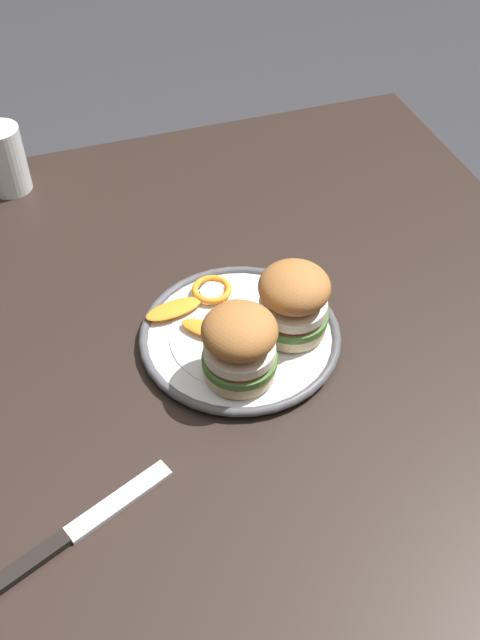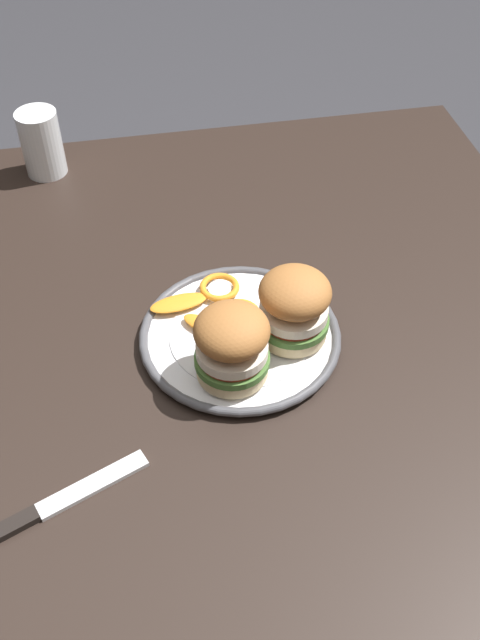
{
  "view_description": "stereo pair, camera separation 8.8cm",
  "coord_description": "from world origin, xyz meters",
  "px_view_note": "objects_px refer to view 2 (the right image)",
  "views": [
    {
      "loc": [
        -0.54,
        0.24,
        1.45
      ],
      "look_at": [
        0.08,
        0.03,
        0.79
      ],
      "focal_mm": 40.41,
      "sensor_mm": 36.0,
      "label": 1
    },
    {
      "loc": [
        -0.56,
        0.15,
        1.45
      ],
      "look_at": [
        0.08,
        0.03,
        0.79
      ],
      "focal_mm": 40.41,
      "sensor_mm": 36.0,
      "label": 2
    }
  ],
  "objects_px": {
    "table_knife": "(42,512)",
    "sandwich_half_left": "(294,306)",
    "sandwich_half_right": "(232,344)",
    "dining_table": "(274,428)",
    "drinking_glass": "(42,147)",
    "dinner_plate": "(240,336)"
  },
  "relations": [
    {
      "from": "table_knife",
      "to": "sandwich_half_left",
      "type": "bearing_deg",
      "value": -59.1
    },
    {
      "from": "sandwich_half_left",
      "to": "sandwich_half_right",
      "type": "distance_m",
      "value": 0.1
    },
    {
      "from": "dining_table",
      "to": "drinking_glass",
      "type": "height_order",
      "value": "drinking_glass"
    },
    {
      "from": "dining_table",
      "to": "sandwich_half_right",
      "type": "relative_size",
      "value": 9.99
    },
    {
      "from": "sandwich_half_right",
      "to": "drinking_glass",
      "type": "distance_m",
      "value": 0.56
    },
    {
      "from": "sandwich_half_left",
      "to": "table_knife",
      "type": "relative_size",
      "value": 0.59
    },
    {
      "from": "dining_table",
      "to": "table_knife",
      "type": "bearing_deg",
      "value": 114.59
    },
    {
      "from": "dinner_plate",
      "to": "table_knife",
      "type": "bearing_deg",
      "value": 129.04
    },
    {
      "from": "dining_table",
      "to": "dinner_plate",
      "type": "relative_size",
      "value": 4.58
    },
    {
      "from": "dining_table",
      "to": "sandwich_half_right",
      "type": "distance_m",
      "value": 0.18
    },
    {
      "from": "sandwich_half_right",
      "to": "drinking_glass",
      "type": "bearing_deg",
      "value": 23.92
    },
    {
      "from": "sandwich_half_right",
      "to": "table_knife",
      "type": "bearing_deg",
      "value": 121.52
    },
    {
      "from": "dinner_plate",
      "to": "sandwich_half_left",
      "type": "bearing_deg",
      "value": -102.66
    },
    {
      "from": "sandwich_half_right",
      "to": "table_knife",
      "type": "distance_m",
      "value": 0.28
    },
    {
      "from": "dining_table",
      "to": "sandwich_half_right",
      "type": "height_order",
      "value": "sandwich_half_right"
    },
    {
      "from": "dinner_plate",
      "to": "sandwich_half_right",
      "type": "height_order",
      "value": "sandwich_half_right"
    },
    {
      "from": "dining_table",
      "to": "sandwich_half_right",
      "type": "xyz_separation_m",
      "value": [
        0.01,
        0.06,
        0.17
      ]
    },
    {
      "from": "table_knife",
      "to": "dining_table",
      "type": "bearing_deg",
      "value": -65.41
    },
    {
      "from": "dining_table",
      "to": "sandwich_half_left",
      "type": "xyz_separation_m",
      "value": [
        0.06,
        -0.03,
        0.17
      ]
    },
    {
      "from": "dining_table",
      "to": "drinking_glass",
      "type": "distance_m",
      "value": 0.62
    },
    {
      "from": "drinking_glass",
      "to": "sandwich_half_right",
      "type": "bearing_deg",
      "value": -156.08
    },
    {
      "from": "table_knife",
      "to": "sandwich_half_right",
      "type": "bearing_deg",
      "value": -58.48
    }
  ]
}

